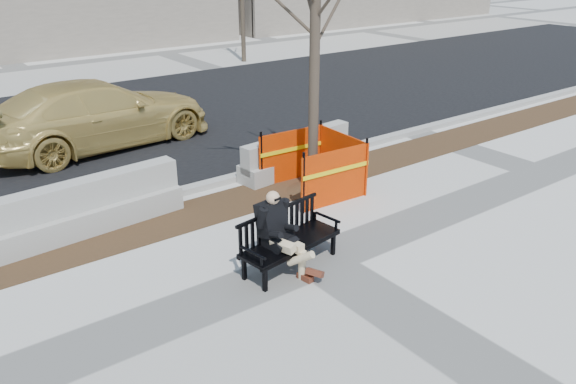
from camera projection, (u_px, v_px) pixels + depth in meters
name	position (u px, v px, depth m)	size (l,w,h in m)	color
ground	(317.00, 260.00, 8.85)	(120.00, 120.00, 0.00)	beige
mulch_strip	(229.00, 204.00, 10.77)	(40.00, 1.20, 0.02)	#47301C
asphalt_street	(109.00, 127.00, 15.35)	(60.00, 10.40, 0.01)	black
curb	(205.00, 185.00, 11.45)	(60.00, 0.25, 0.12)	#9E9B93
bench	(290.00, 266.00, 8.68)	(1.68, 0.60, 0.90)	black
seated_man	(278.00, 271.00, 8.56)	(0.54, 0.90, 1.26)	black
tree_fence	(312.00, 191.00, 11.34)	(2.31, 2.31, 5.78)	#FF3B00
sedan	(102.00, 146.00, 13.92)	(2.22, 5.46, 1.58)	tan
jersey_barrier_left	(93.00, 229.00, 9.82)	(3.22, 0.64, 0.92)	#A3A199
jersey_barrier_right	(297.00, 170.00, 12.43)	(2.87, 0.57, 0.82)	#A29F97
far_tree_right	(244.00, 61.00, 24.06)	(2.04, 2.04, 5.52)	#4A3D2F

